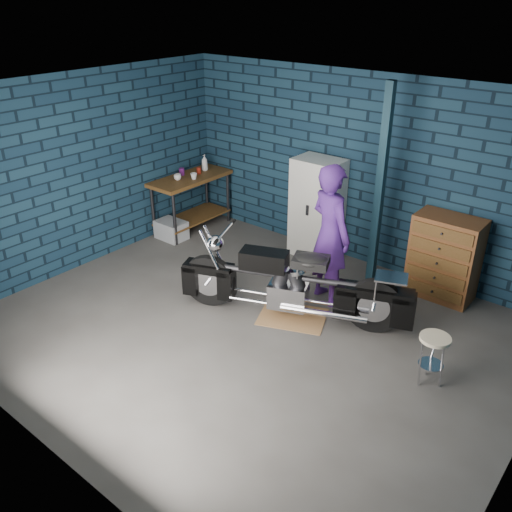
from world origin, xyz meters
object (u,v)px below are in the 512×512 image
at_px(storage_bin, 171,230).
at_px(shop_stool, 431,360).
at_px(motorcycle, 294,279).
at_px(tool_chest, 444,258).
at_px(person, 330,235).
at_px(workbench, 192,203).
at_px(locker, 317,209).

distance_m(storage_bin, shop_stool, 4.74).
relative_size(motorcycle, tool_chest, 2.19).
bearing_deg(storage_bin, person, -0.16).
xyz_separation_m(workbench, motorcycle, (2.89, -1.16, 0.08)).
distance_m(person, shop_stool, 1.99).
xyz_separation_m(person, storage_bin, (-2.95, 0.01, -0.76)).
bearing_deg(shop_stool, locker, 145.78).
bearing_deg(tool_chest, workbench, -173.29).
height_order(person, locker, person).
bearing_deg(workbench, person, -9.71).
xyz_separation_m(workbench, locker, (2.13, 0.48, 0.29)).
height_order(workbench, motorcycle, motorcycle).
xyz_separation_m(person, locker, (-0.84, 0.99, -0.17)).
bearing_deg(person, shop_stool, 177.55).
height_order(motorcycle, storage_bin, motorcycle).
bearing_deg(storage_bin, shop_stool, -9.31).
xyz_separation_m(workbench, storage_bin, (0.02, -0.50, -0.31)).
relative_size(workbench, person, 0.77).
height_order(tool_chest, shop_stool, tool_chest).
height_order(workbench, locker, locker).
bearing_deg(storage_bin, tool_chest, 13.56).
height_order(locker, shop_stool, locker).
distance_m(locker, shop_stool, 3.14).
relative_size(person, tool_chest, 1.64).
height_order(storage_bin, locker, locker).
distance_m(motorcycle, person, 0.75).
bearing_deg(locker, person, -49.62).
xyz_separation_m(person, tool_chest, (1.11, 0.99, -0.36)).
distance_m(locker, tool_chest, 1.96).
relative_size(motorcycle, shop_stool, 4.30).
xyz_separation_m(storage_bin, shop_stool, (4.68, -0.77, 0.13)).
xyz_separation_m(motorcycle, person, (0.08, 0.65, 0.38)).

